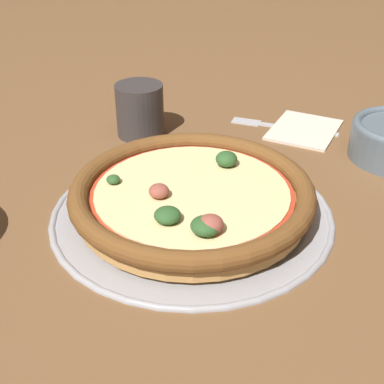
{
  "coord_description": "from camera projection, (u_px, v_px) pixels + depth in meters",
  "views": [
    {
      "loc": [
        -0.49,
        -0.2,
        0.35
      ],
      "look_at": [
        0.0,
        0.0,
        0.03
      ],
      "focal_mm": 50.0,
      "sensor_mm": 36.0,
      "label": 1
    }
  ],
  "objects": [
    {
      "name": "ground_plane",
      "position": [
        192.0,
        214.0,
        0.63
      ],
      "size": [
        3.0,
        3.0,
        0.0
      ],
      "primitive_type": "plane",
      "color": "brown"
    },
    {
      "name": "pizza_tray",
      "position": [
        192.0,
        211.0,
        0.63
      ],
      "size": [
        0.33,
        0.33,
        0.01
      ],
      "color": "#9E9EA3",
      "rests_on": "ground_plane"
    },
    {
      "name": "pizza",
      "position": [
        192.0,
        195.0,
        0.61
      ],
      "size": [
        0.28,
        0.28,
        0.04
      ],
      "color": "tan",
      "rests_on": "pizza_tray"
    },
    {
      "name": "drinking_cup",
      "position": [
        140.0,
        110.0,
        0.8
      ],
      "size": [
        0.07,
        0.07,
        0.08
      ],
      "color": "#383333",
      "rests_on": "ground_plane"
    },
    {
      "name": "napkin",
      "position": [
        304.0,
        129.0,
        0.82
      ],
      "size": [
        0.12,
        0.1,
        0.01
      ],
      "rotation": [
        0.0,
        0.0,
        -0.07
      ],
      "color": "beige",
      "rests_on": "ground_plane"
    },
    {
      "name": "fork",
      "position": [
        277.0,
        126.0,
        0.84
      ],
      "size": [
        0.02,
        0.17,
        0.0
      ],
      "rotation": [
        0.0,
        0.0,
        7.89
      ],
      "color": "#B7B7BC",
      "rests_on": "ground_plane"
    }
  ]
}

